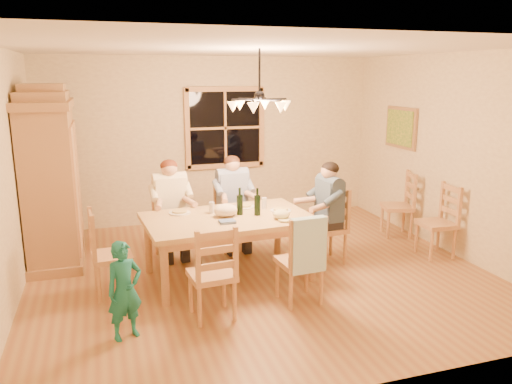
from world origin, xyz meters
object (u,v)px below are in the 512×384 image
object	(u,v)px
chair_end_right	(327,239)
chair_spare_front	(435,235)
chair_near_right	(299,275)
chair_near_left	(212,289)
dining_table	(228,224)
chair_end_left	(113,269)
chair_far_left	(172,235)
adult_woman	(170,197)
wine_bottle_b	(257,202)
adult_plaid_man	(233,191)
wine_bottle_a	(240,201)
chandelier	(259,104)
child	(125,290)
chair_far_right	(233,228)
armoire	(52,182)
adult_slate_man	(328,200)
chair_spare_back	(396,216)

from	to	relation	value
chair_end_right	chair_spare_front	size ratio (longest dim) A/B	1.00
chair_near_right	chair_near_left	bearing A→B (deg)	180.00
dining_table	chair_end_left	bearing A→B (deg)	-175.68
chair_end_left	chair_end_right	xyz separation A→B (m)	(2.71, 0.20, 0.00)
chair_far_left	chair_end_right	world-z (taller)	same
chair_near_left	dining_table	bearing A→B (deg)	62.10
dining_table	chair_near_left	xyz separation A→B (m)	(-0.42, -0.96, -0.36)
chair_far_left	chair_spare_front	xyz separation A→B (m)	(3.41, -1.04, 0.00)
adult_woman	wine_bottle_b	distance (m)	1.30
chair_near_left	adult_plaid_man	xyz separation A→B (m)	(0.73, 1.91, 0.54)
chair_far_left	adult_woman	size ratio (longest dim) A/B	1.13
chair_near_right	wine_bottle_a	distance (m)	1.19
chair_far_left	adult_woman	bearing A→B (deg)	130.68
chandelier	child	bearing A→B (deg)	-145.81
dining_table	adult_woman	bearing A→B (deg)	122.22
chair_near_left	chair_near_right	xyz separation A→B (m)	(0.98, 0.07, 0.00)
wine_bottle_a	chandelier	bearing A→B (deg)	-6.98
chair_spare_front	chair_far_right	bearing A→B (deg)	69.73
chandelier	adult_plaid_man	distance (m)	1.55
armoire	chair_far_left	distance (m)	1.69
chair_far_left	adult_slate_man	distance (m)	2.14
dining_table	chair_far_right	xyz separation A→B (m)	(0.31, 0.95, -0.36)
chair_far_right	adult_woman	bearing A→B (deg)	0.00
chair_end_left	child	xyz separation A→B (m)	(0.08, -1.01, 0.17)
wine_bottle_a	chair_spare_front	size ratio (longest dim) A/B	0.33
dining_table	adult_slate_man	bearing A→B (deg)	4.32
chair_end_right	chair_spare_front	bearing A→B (deg)	-104.03
dining_table	child	xyz separation A→B (m)	(-1.27, -1.12, -0.19)
chair_end_right	adult_slate_man	world-z (taller)	adult_slate_man
chair_near_left	chair_end_right	size ratio (longest dim) A/B	1.00
chair_near_right	wine_bottle_a	world-z (taller)	wine_bottle_a
chair_end_right	chair_near_left	bearing A→B (deg)	116.57
dining_table	chair_spare_back	distance (m)	2.98
chair_end_right	wine_bottle_a	distance (m)	1.35
chair_end_left	adult_woman	xyz separation A→B (m)	(0.80, 0.99, 0.54)
chandelier	armoire	xyz separation A→B (m)	(-2.42, 1.22, -1.02)
chair_far_left	chair_near_right	world-z (taller)	same
chair_end_left	adult_plaid_man	world-z (taller)	adult_plaid_man
dining_table	chair_far_right	distance (m)	1.06
wine_bottle_a	child	size ratio (longest dim) A/B	0.35
armoire	chair_end_left	distance (m)	1.68
adult_plaid_man	chair_spare_back	xyz separation A→B (m)	(2.54, -0.17, -0.54)
wine_bottle_a	chair_spare_front	bearing A→B (deg)	-4.28
armoire	adult_woman	distance (m)	1.52
armoire	chair_near_right	xyz separation A→B (m)	(2.58, -2.13, -0.75)
chair_far_right	chair_near_right	world-z (taller)	same
dining_table	wine_bottle_b	world-z (taller)	wine_bottle_b
adult_woman	chair_spare_front	xyz separation A→B (m)	(3.41, -1.04, -0.54)
chandelier	adult_woman	size ratio (longest dim) A/B	0.88
adult_woman	child	size ratio (longest dim) A/B	0.93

